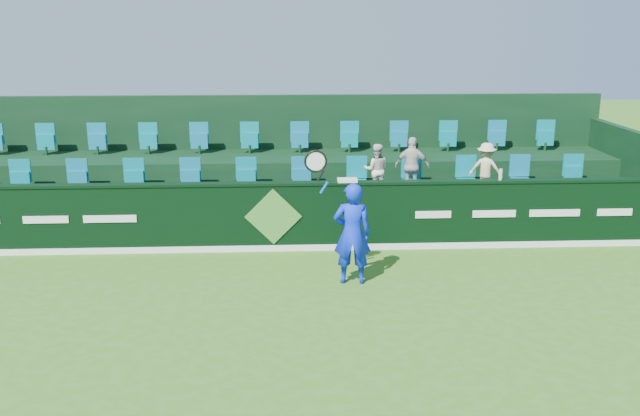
{
  "coord_description": "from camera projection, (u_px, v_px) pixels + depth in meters",
  "views": [
    {
      "loc": [
        0.25,
        -9.3,
        4.37
      ],
      "look_at": [
        0.85,
        2.8,
        1.15
      ],
      "focal_mm": 40.0,
      "sensor_mm": 36.0,
      "label": 1
    }
  ],
  "objects": [
    {
      "name": "seat_row_back",
      "position": [
        275.0,
        141.0,
        16.73
      ],
      "size": [
        13.5,
        0.5,
        0.6
      ],
      "primitive_type": "cube",
      "color": "#0F6B8B",
      "rests_on": "stand_tier_back"
    },
    {
      "name": "spectator_middle",
      "position": [
        412.0,
        166.0,
        14.81
      ],
      "size": [
        0.77,
        0.5,
        1.22
      ],
      "primitive_type": "imported",
      "rotation": [
        0.0,
        0.0,
        2.84
      ],
      "color": "beige",
      "rests_on": "stand_tier_front"
    },
    {
      "name": "ground",
      "position": [
        270.0,
        338.0,
        10.09
      ],
      "size": [
        60.0,
        60.0,
        0.0
      ],
      "primitive_type": "plane",
      "color": "#376E1A",
      "rests_on": "ground"
    },
    {
      "name": "drinks_bottle",
      "position": [
        501.0,
        174.0,
        13.79
      ],
      "size": [
        0.07,
        0.07,
        0.22
      ],
      "primitive_type": "cylinder",
      "color": "silver",
      "rests_on": "sponsor_hoarding"
    },
    {
      "name": "stand_rear",
      "position": [
        275.0,
        156.0,
        16.97
      ],
      "size": [
        16.0,
        4.1,
        2.6
      ],
      "color": "black",
      "rests_on": "ground"
    },
    {
      "name": "tennis_player",
      "position": [
        352.0,
        233.0,
        11.99
      ],
      "size": [
        1.21,
        0.45,
        2.4
      ],
      "color": "#0D28E6",
      "rests_on": "ground"
    },
    {
      "name": "seat_row_front",
      "position": [
        274.0,
        178.0,
        15.12
      ],
      "size": [
        13.5,
        0.5,
        0.6
      ],
      "primitive_type": "cube",
      "color": "#0F6B8B",
      "rests_on": "stand_tier_front"
    },
    {
      "name": "towel",
      "position": [
        347.0,
        180.0,
        13.67
      ],
      "size": [
        0.38,
        0.25,
        0.06
      ],
      "primitive_type": "cube",
      "color": "silver",
      "rests_on": "sponsor_hoarding"
    },
    {
      "name": "spectator_right",
      "position": [
        486.0,
        169.0,
        14.9
      ],
      "size": [
        0.8,
        0.65,
        1.09
      ],
      "primitive_type": "imported",
      "rotation": [
        0.0,
        0.0,
        2.73
      ],
      "color": "beige",
      "rests_on": "stand_tier_front"
    },
    {
      "name": "stand_tier_front",
      "position": [
        274.0,
        215.0,
        14.91
      ],
      "size": [
        16.0,
        2.0,
        0.8
      ],
      "primitive_type": "cube",
      "color": "black",
      "rests_on": "ground"
    },
    {
      "name": "spectator_left",
      "position": [
        376.0,
        170.0,
        14.79
      ],
      "size": [
        0.55,
        0.44,
        1.09
      ],
      "primitive_type": "imported",
      "rotation": [
        0.0,
        0.0,
        3.08
      ],
      "color": "silver",
      "rests_on": "stand_tier_front"
    },
    {
      "name": "sponsor_hoarding",
      "position": [
        274.0,
        216.0,
        13.78
      ],
      "size": [
        16.0,
        0.25,
        1.35
      ],
      "color": "black",
      "rests_on": "ground"
    },
    {
      "name": "stand_tier_back",
      "position": [
        275.0,
        183.0,
        16.68
      ],
      "size": [
        16.0,
        1.8,
        1.3
      ],
      "primitive_type": "cube",
      "color": "black",
      "rests_on": "ground"
    }
  ]
}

